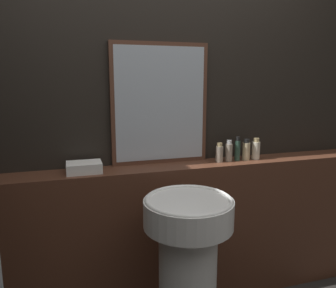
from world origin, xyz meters
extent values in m
cube|color=black|center=(0.00, 1.28, 1.25)|extent=(8.00, 0.06, 2.50)
cube|color=#512D1E|center=(0.00, 1.13, 0.47)|extent=(2.78, 0.23, 0.95)
cylinder|color=white|center=(-0.08, 0.67, 0.82)|extent=(0.45, 0.45, 0.14)
torus|color=white|center=(-0.08, 0.67, 0.89)|extent=(0.44, 0.44, 0.02)
cube|color=#563323|center=(-0.07, 1.23, 1.33)|extent=(0.62, 0.03, 0.76)
cube|color=#B2BCC6|center=(-0.07, 1.22, 1.33)|extent=(0.57, 0.02, 0.71)
cube|color=white|center=(-0.56, 1.13, 0.98)|extent=(0.20, 0.15, 0.06)
cylinder|color=gray|center=(0.30, 1.13, 1.00)|extent=(0.05, 0.05, 0.11)
cylinder|color=tan|center=(0.30, 1.13, 1.06)|extent=(0.03, 0.03, 0.02)
cylinder|color=gray|center=(0.37, 1.13, 1.00)|extent=(0.05, 0.05, 0.12)
cylinder|color=silver|center=(0.37, 1.13, 1.08)|extent=(0.03, 0.03, 0.03)
cylinder|color=#2D4C3D|center=(0.43, 1.13, 1.01)|extent=(0.04, 0.04, 0.13)
cylinder|color=black|center=(0.43, 1.13, 1.09)|extent=(0.03, 0.03, 0.03)
cylinder|color=#C6B284|center=(0.50, 1.13, 1.00)|extent=(0.05, 0.05, 0.12)
cylinder|color=black|center=(0.50, 1.13, 1.08)|extent=(0.04, 0.04, 0.03)
cylinder|color=beige|center=(0.57, 1.13, 1.01)|extent=(0.05, 0.05, 0.12)
cylinder|color=tan|center=(0.57, 1.13, 1.08)|extent=(0.04, 0.04, 0.03)
camera|label=1|loc=(-0.63, -0.77, 1.47)|focal=35.00mm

